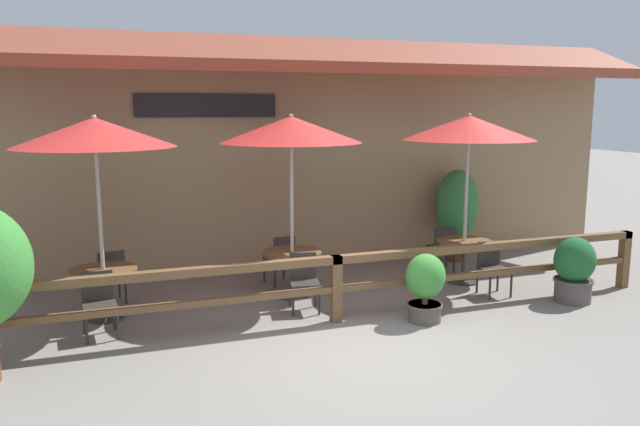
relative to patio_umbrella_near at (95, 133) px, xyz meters
name	(u,v)px	position (x,y,z in m)	size (l,w,h in m)	color
ground_plane	(366,348)	(3.05, -2.26, -2.63)	(60.00, 60.00, 0.00)	gray
building_facade	(276,152)	(3.05, 1.85, -0.47)	(14.28, 1.49, 4.23)	#997A56
patio_railing	(336,274)	(3.05, -1.21, -1.94)	(10.40, 0.14, 0.95)	brown
patio_umbrella_near	(95,133)	(0.00, 0.00, 0.00)	(2.18, 2.18, 2.87)	#B7B2A8
dining_table_near	(104,279)	(0.00, 0.00, -2.05)	(0.93, 0.93, 0.73)	brown
chair_near_streetside	(99,301)	(-0.07, -0.68, -2.16)	(0.46, 0.46, 0.85)	#332D28
chair_near_wallside	(110,274)	(0.09, 0.68, -2.16)	(0.50, 0.50, 0.85)	#332D28
patio_umbrella_middle	(291,130)	(2.82, 0.15, 0.00)	(2.18, 2.18, 2.87)	#B7B2A8
dining_table_middle	(292,260)	(2.82, 0.15, -2.05)	(0.93, 0.93, 0.73)	brown
chair_middle_streetside	(304,279)	(2.78, -0.57, -2.16)	(0.49, 0.49, 0.85)	#332D28
chair_middle_wallside	(281,257)	(2.84, 0.86, -2.16)	(0.50, 0.50, 0.85)	#332D28
patio_umbrella_far	(469,128)	(5.82, -0.08, 0.00)	(2.18, 2.18, 2.87)	#B7B2A8
dining_table_far	(464,249)	(5.82, -0.08, -2.05)	(0.93, 0.93, 0.73)	brown
chair_far_streetside	(492,266)	(5.87, -0.83, -2.16)	(0.44, 0.44, 0.85)	#332D28
chair_far_wallside	(442,246)	(5.84, 0.68, -2.16)	(0.49, 0.49, 0.85)	#332D28
potted_plant_corner_fern	(425,285)	(4.23, -1.60, -2.11)	(0.57, 0.51, 0.97)	#564C47
potted_plant_tall_tropical	(574,269)	(6.83, -1.57, -2.12)	(0.65, 0.59, 1.01)	#564C47
potted_plant_small_flowering	(457,206)	(6.51, 1.29, -1.55)	(0.82, 0.74, 1.79)	brown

